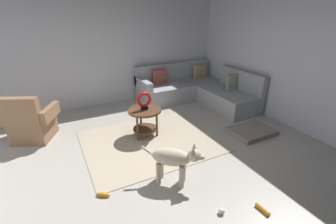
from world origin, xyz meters
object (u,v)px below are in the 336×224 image
object	(u,v)px
torus_sculpture	(144,100)
dog_toy_ball	(222,211)
dog	(174,159)
side_table	(145,116)
sectional_couch	(196,90)
dog_toy_bone	(103,195)
armchair	(31,123)
dog_toy_rope	(263,209)
dog_bed_mat	(252,131)

from	to	relation	value
torus_sculpture	dog_toy_ball	bearing A→B (deg)	-87.66
dog	side_table	bearing A→B (deg)	-145.81
sectional_couch	dog_toy_bone	bearing A→B (deg)	-141.75
side_table	torus_sculpture	world-z (taller)	torus_sculpture
sectional_couch	dog_toy_ball	bearing A→B (deg)	-118.86
side_table	dog_toy_ball	distance (m)	2.14
armchair	dog_toy_rope	bearing A→B (deg)	-27.40
sectional_couch	dog_bed_mat	distance (m)	1.95
dog_bed_mat	sectional_couch	bearing A→B (deg)	89.64
side_table	armchair	bearing A→B (deg)	156.49
torus_sculpture	side_table	bearing A→B (deg)	90.00
side_table	torus_sculpture	distance (m)	0.29
dog_toy_bone	sectional_couch	bearing A→B (deg)	38.25
sectional_couch	torus_sculpture	size ratio (longest dim) A/B	6.90
torus_sculpture	dog	size ratio (longest dim) A/B	0.48
armchair	dog	world-z (taller)	armchair
dog_bed_mat	dog_toy_rope	world-z (taller)	dog_bed_mat
armchair	torus_sculpture	size ratio (longest dim) A/B	3.00
dog	sectional_couch	bearing A→B (deg)	-178.77
dog_toy_rope	dog_toy_bone	bearing A→B (deg)	145.83
dog_toy_bone	armchair	bearing A→B (deg)	111.18
sectional_couch	dog	xyz separation A→B (m)	(-1.99, -2.47, 0.09)
dog_toy_rope	dog	bearing A→B (deg)	126.64
sectional_couch	dog_bed_mat	size ratio (longest dim) A/B	2.81
side_table	dog	size ratio (longest dim) A/B	0.88
dog_bed_mat	dog_toy_bone	xyz separation A→B (m)	(-2.91, -0.37, -0.01)
torus_sculpture	dog_toy_bone	xyz separation A→B (m)	(-1.07, -1.21, -0.68)
sectional_couch	side_table	size ratio (longest dim) A/B	3.75
dog_bed_mat	dog_toy_rope	bearing A→B (deg)	-131.70
armchair	dog_bed_mat	bearing A→B (deg)	0.99
dog_toy_rope	dog_toy_ball	bearing A→B (deg)	157.32
dog	dog_toy_rope	xyz separation A→B (m)	(0.68, -0.92, -0.35)
sectional_couch	dog_toy_ball	distance (m)	3.67
side_table	dog_toy_rope	bearing A→B (deg)	-76.76
dog_toy_rope	torus_sculpture	bearing A→B (deg)	103.24
sectional_couch	dog	world-z (taller)	sectional_couch
sectional_couch	dog_toy_bone	xyz separation A→B (m)	(-2.92, -2.30, -0.26)
side_table	dog_bed_mat	world-z (taller)	side_table
sectional_couch	dog_toy_rope	world-z (taller)	sectional_couch
side_table	dog_toy_bone	distance (m)	1.66
side_table	dog_toy_rope	size ratio (longest dim) A/B	3.17
torus_sculpture	dog_toy_ball	distance (m)	2.21
dog_toy_ball	dog_toy_bone	distance (m)	1.46
side_table	torus_sculpture	bearing A→B (deg)	-90.00
armchair	dog	bearing A→B (deg)	-27.01
sectional_couch	dog_bed_mat	bearing A→B (deg)	-90.36
dog_toy_ball	dog_toy_bone	bearing A→B (deg)	141.99
dog	dog_toy_bone	xyz separation A→B (m)	(-0.92, 0.17, -0.35)
dog_toy_ball	torus_sculpture	bearing A→B (deg)	92.34
dog_bed_mat	dog_toy_bone	world-z (taller)	dog_bed_mat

